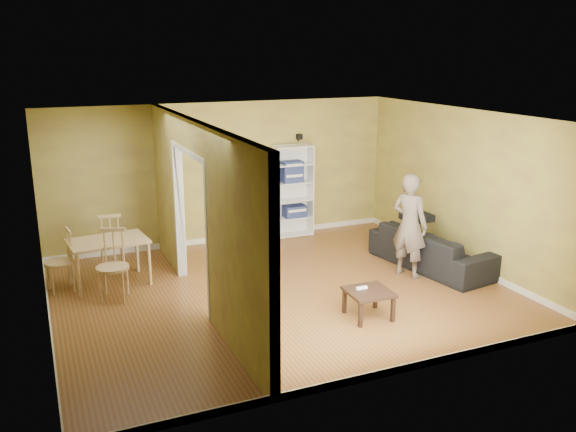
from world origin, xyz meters
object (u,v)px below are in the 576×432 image
object	(u,v)px
bookshelf	(292,191)
chair_near	(112,266)
sofa	(432,243)
coffee_table	(369,295)
chair_far	(111,241)
person	(410,216)
chair_left	(59,261)
dining_table	(108,245)

from	to	relation	value
bookshelf	chair_near	size ratio (longest dim) A/B	1.72
sofa	chair_near	xyz separation A→B (m)	(-5.03, 0.68, 0.09)
coffee_table	chair_far	size ratio (longest dim) A/B	0.58
person	chair_left	bearing A→B (deg)	48.96
person	coffee_table	size ratio (longest dim) A/B	3.40
sofa	coffee_table	xyz separation A→B (m)	(-1.97, -1.31, -0.10)
dining_table	chair_left	bearing A→B (deg)	178.62
coffee_table	chair_left	xyz separation A→B (m)	(-3.75, 2.64, 0.15)
bookshelf	coffee_table	size ratio (longest dim) A/B	3.07
bookshelf	coffee_table	distance (m)	3.99
bookshelf	chair_left	world-z (taller)	bookshelf
bookshelf	dining_table	distance (m)	3.85
bookshelf	chair_left	size ratio (longest dim) A/B	1.87
person	chair_near	xyz separation A→B (m)	(-4.46, 0.85, -0.46)
dining_table	chair_far	xyz separation A→B (m)	(0.11, 0.62, -0.14)
bookshelf	chair_near	world-z (taller)	bookshelf
coffee_table	chair_near	bearing A→B (deg)	147.02
chair_far	chair_left	bearing A→B (deg)	41.57
dining_table	person	bearing A→B (deg)	-18.46
sofa	dining_table	distance (m)	5.18
dining_table	chair_left	world-z (taller)	chair_left
person	chair_near	distance (m)	4.56
person	chair_far	xyz separation A→B (m)	(-4.31, 2.10, -0.48)
sofa	person	xyz separation A→B (m)	(-0.58, -0.17, 0.56)
coffee_table	dining_table	size ratio (longest dim) A/B	0.50
chair_left	bookshelf	bearing A→B (deg)	98.42
bookshelf	coffee_table	xyz separation A→B (m)	(-0.58, -3.91, -0.56)
coffee_table	chair_near	size ratio (longest dim) A/B	0.56
chair_left	chair_far	world-z (taller)	chair_far
sofa	chair_far	bearing A→B (deg)	59.54
bookshelf	chair_far	distance (m)	3.59
chair_near	coffee_table	bearing A→B (deg)	-13.54
person	chair_far	size ratio (longest dim) A/B	1.96
coffee_table	person	bearing A→B (deg)	39.40
chair_far	person	bearing A→B (deg)	159.51
bookshelf	coffee_table	bearing A→B (deg)	-98.44
sofa	person	world-z (taller)	person
chair_left	chair_far	distance (m)	1.03
person	chair_far	distance (m)	4.82
chair_left	chair_near	bearing A→B (deg)	38.76
chair_left	person	bearing A→B (deg)	65.86
person	chair_left	world-z (taller)	person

